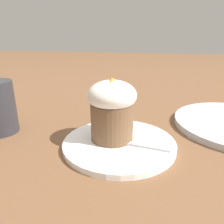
% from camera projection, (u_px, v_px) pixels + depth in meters
% --- Properties ---
extents(ground_plane, '(4.00, 4.00, 0.00)m').
position_uv_depth(ground_plane, '(119.00, 146.00, 0.40)').
color(ground_plane, brown).
extents(dessert_plate, '(0.20, 0.20, 0.01)m').
position_uv_depth(dessert_plate, '(119.00, 143.00, 0.39)').
color(dessert_plate, white).
rests_on(dessert_plate, ground_plane).
extents(carrot_cake, '(0.09, 0.09, 0.11)m').
position_uv_depth(carrot_cake, '(112.00, 109.00, 0.38)').
color(carrot_cake, brown).
rests_on(carrot_cake, dessert_plate).
extents(spoon, '(0.04, 0.11, 0.01)m').
position_uv_depth(spoon, '(129.00, 143.00, 0.38)').
color(spoon, '#B7B7BC').
rests_on(spoon, dessert_plate).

